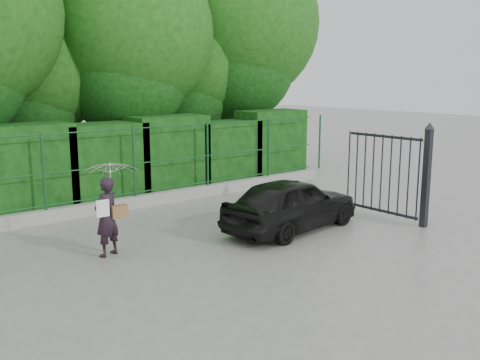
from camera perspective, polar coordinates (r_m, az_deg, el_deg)
ground at (r=10.26m, az=-1.08°, el=-7.98°), size 80.00×80.00×0.00m
kerb at (r=13.91m, az=-12.53°, el=-2.53°), size 14.00×0.25×0.30m
fence at (r=13.81m, az=-11.88°, el=1.83°), size 14.13×0.06×1.80m
hedge at (r=14.66m, az=-14.16°, el=1.73°), size 14.20×1.20×2.25m
trees at (r=17.01m, az=-14.65°, el=14.94°), size 17.10×6.15×8.08m
gate at (r=12.81m, az=17.48°, el=0.81°), size 0.22×2.33×2.36m
woman at (r=10.29m, az=-13.66°, el=-1.40°), size 1.00×1.02×1.78m
car at (r=11.80m, az=5.53°, el=-2.52°), size 3.61×1.79×1.18m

